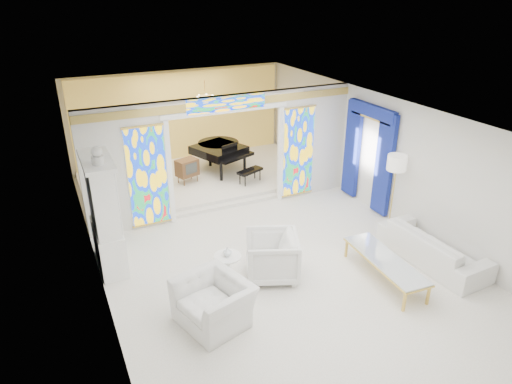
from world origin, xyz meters
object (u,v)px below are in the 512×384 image
china_cabinet (105,215)px  armchair_left (214,302)px  armchair_right (272,256)px  coffee_table (385,261)px  sofa (433,247)px  tv_console (187,168)px  grand_piano (220,149)px

china_cabinet → armchair_left: (1.32, -2.61, -0.77)m
china_cabinet → armchair_left: size_ratio=2.23×
armchair_right → coffee_table: bearing=85.0°
sofa → tv_console: (-3.48, 5.96, 0.28)m
armchair_left → grand_piano: 6.85m
china_cabinet → tv_console: bearing=49.5°
china_cabinet → grand_piano: bearing=43.4°
armchair_right → china_cabinet: bearing=-100.1°
armchair_left → armchair_right: armchair_right is taller
china_cabinet → coffee_table: bearing=-30.8°
coffee_table → tv_console: bearing=109.5°
china_cabinet → grand_piano: china_cabinet is taller
sofa → tv_console: 6.90m
armchair_left → grand_piano: size_ratio=0.45×
armchair_left → tv_console: (1.37, 5.76, 0.23)m
tv_console → sofa: bearing=-78.0°
sofa → grand_piano: grand_piano is taller
armchair_right → coffee_table: armchair_right is taller
sofa → coffee_table: 1.34m
sofa → coffee_table: (-1.34, -0.07, 0.07)m
sofa → tv_console: tv_console is taller
armchair_left → coffee_table: bearing=69.3°
tv_console → armchair_right: bearing=-106.5°
china_cabinet → tv_console: (2.69, 3.15, -0.54)m
armchair_right → sofa: (3.32, -0.97, -0.12)m
grand_piano → armchair_right: bearing=-121.9°
grand_piano → tv_console: bearing=-176.3°
coffee_table → tv_console: 6.40m
tv_console → grand_piano: bearing=6.4°
sofa → grand_piano: (-2.24, 6.52, 0.48)m
china_cabinet → armchair_right: bearing=-32.8°
china_cabinet → sofa: china_cabinet is taller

